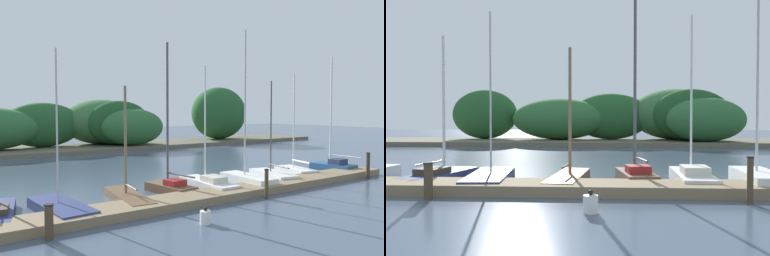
# 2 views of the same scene
# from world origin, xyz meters

# --- Properties ---
(dock_pier) EXTENTS (30.06, 1.80, 0.35)m
(dock_pier) POSITION_xyz_m (0.00, 11.22, 0.17)
(dock_pier) COLOR #847051
(dock_pier) RESTS_ON ground
(far_shore) EXTENTS (70.60, 8.68, 6.97)m
(far_shore) POSITION_xyz_m (6.19, 35.64, 2.43)
(far_shore) COLOR #66604C
(far_shore) RESTS_ON ground
(sailboat_4) EXTENTS (1.71, 4.29, 6.37)m
(sailboat_4) POSITION_xyz_m (-3.76, 12.81, 0.25)
(sailboat_4) COLOR navy
(sailboat_4) RESTS_ON ground
(sailboat_5) EXTENTS (1.48, 4.43, 5.05)m
(sailboat_5) POSITION_xyz_m (-0.84, 12.99, 0.28)
(sailboat_5) COLOR brown
(sailboat_5) RESTS_ON ground
(sailboat_6) EXTENTS (1.47, 3.30, 7.25)m
(sailboat_6) POSITION_xyz_m (1.63, 13.46, 0.44)
(sailboat_6) COLOR brown
(sailboat_6) RESTS_ON ground
(sailboat_7) EXTENTS (1.35, 4.16, 6.24)m
(sailboat_7) POSITION_xyz_m (3.65, 13.11, 0.31)
(sailboat_7) COLOR white
(sailboat_7) RESTS_ON ground
(sailboat_8) EXTENTS (1.34, 3.59, 8.19)m
(sailboat_8) POSITION_xyz_m (5.79, 12.53, 0.39)
(sailboat_8) COLOR white
(sailboat_8) RESTS_ON ground
(sailboat_9) EXTENTS (1.98, 3.70, 5.67)m
(sailboat_9) POSITION_xyz_m (8.17, 12.94, 0.29)
(sailboat_9) COLOR white
(sailboat_9) RESTS_ON ground
(sailboat_10) EXTENTS (1.84, 3.08, 6.26)m
(sailboat_10) POSITION_xyz_m (10.59, 13.31, 0.31)
(sailboat_10) COLOR white
(sailboat_10) RESTS_ON ground
(sailboat_11) EXTENTS (1.53, 3.41, 7.46)m
(sailboat_11) POSITION_xyz_m (13.63, 12.73, 0.45)
(sailboat_11) COLOR #285684
(sailboat_11) RESTS_ON ground
(mooring_piling_1) EXTENTS (0.30, 0.30, 1.12)m
(mooring_piling_1) POSITION_xyz_m (-4.84, 9.95, 0.57)
(mooring_piling_1) COLOR #4C3D28
(mooring_piling_1) RESTS_ON ground
(mooring_piling_2) EXTENTS (0.20, 0.20, 1.35)m
(mooring_piling_2) POSITION_xyz_m (4.58, 9.90, 0.68)
(mooring_piling_2) COLOR #4C3D28
(mooring_piling_2) RESTS_ON ground
(mooring_piling_3) EXTENTS (0.24, 0.24, 1.54)m
(mooring_piling_3) POSITION_xyz_m (13.08, 9.98, 0.78)
(mooring_piling_3) COLOR #3D3323
(mooring_piling_3) RESTS_ON ground
(channel_buoy_1) EXTENTS (0.39, 0.39, 0.60)m
(channel_buoy_1) POSITION_xyz_m (0.06, 8.49, 0.24)
(channel_buoy_1) COLOR white
(channel_buoy_1) RESTS_ON ground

